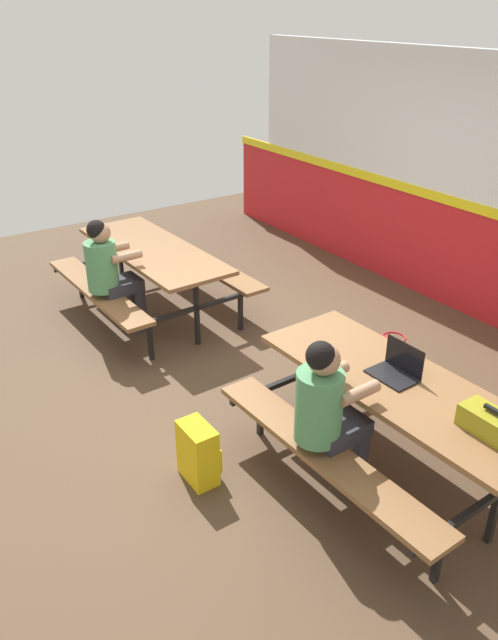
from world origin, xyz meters
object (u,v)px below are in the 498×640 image
object	(u,v)px
picnic_table_left	(153,263)
picnic_table_right	(395,401)
toolbox_grey	(494,425)
student_nearer	(110,269)
tote_bag_bright	(391,360)
laptop_dark	(396,369)
student_further	(328,408)
backpack_dark	(199,453)

from	to	relation	value
picnic_table_left	picnic_table_right	size ratio (longest dim) A/B	1.00
picnic_table_right	toolbox_grey	world-z (taller)	toolbox_grey
toolbox_grey	student_nearer	bearing A→B (deg)	-167.62
toolbox_grey	tote_bag_bright	world-z (taller)	toolbox_grey
tote_bag_bright	laptop_dark	bearing A→B (deg)	-47.05
toolbox_grey	tote_bag_bright	size ratio (longest dim) A/B	0.93
tote_bag_bright	picnic_table_right	bearing A→B (deg)	-46.35
student_nearer	student_further	bearing A→B (deg)	4.60
student_nearer	laptop_dark	bearing A→B (deg)	15.82
picnic_table_left	toolbox_grey	size ratio (longest dim) A/B	5.17
toolbox_grey	student_further	bearing A→B (deg)	-143.44
picnic_table_right	laptop_dark	distance (m)	0.22
laptop_dark	toolbox_grey	bearing A→B (deg)	-1.26
student_further	student_nearer	bearing A→B (deg)	-175.40
laptop_dark	backpack_dark	world-z (taller)	laptop_dark
laptop_dark	student_further	bearing A→B (deg)	-90.27
student_further	laptop_dark	distance (m)	0.60
backpack_dark	picnic_table_left	bearing A→B (deg)	159.80
picnic_table_right	student_nearer	distance (m)	3.09
picnic_table_right	tote_bag_bright	size ratio (longest dim) A/B	4.81
picnic_table_left	student_nearer	bearing A→B (deg)	-70.04
picnic_table_right	tote_bag_bright	bearing A→B (deg)	133.65
laptop_dark	picnic_table_left	bearing A→B (deg)	-174.92
laptop_dark	toolbox_grey	distance (m)	0.78
picnic_table_left	picnic_table_right	world-z (taller)	same
student_nearer	student_further	xyz separation A→B (m)	(2.92, 0.24, 0.00)
tote_bag_bright	backpack_dark	bearing A→B (deg)	-85.24
student_nearer	backpack_dark	distance (m)	2.40
student_nearer	backpack_dark	bearing A→B (deg)	-9.21
student_further	picnic_table_left	bearing A→B (deg)	174.21
laptop_dark	backpack_dark	bearing A→B (deg)	-116.64
picnic_table_left	laptop_dark	bearing A→B (deg)	5.08
picnic_table_left	tote_bag_bright	xyz separation A→B (m)	(2.35, 1.11, -0.38)
laptop_dark	backpack_dark	xyz separation A→B (m)	(-0.60, -1.21, -0.57)
student_further	toolbox_grey	distance (m)	0.97
backpack_dark	tote_bag_bright	bearing A→B (deg)	94.76
student_further	backpack_dark	xyz separation A→B (m)	(-0.60, -0.61, -0.49)
toolbox_grey	picnic_table_left	bearing A→B (deg)	-176.18
toolbox_grey	tote_bag_bright	bearing A→B (deg)	151.29
laptop_dark	toolbox_grey	world-z (taller)	laptop_dark
picnic_table_right	backpack_dark	distance (m)	1.39
picnic_table_left	picnic_table_right	bearing A→B (deg)	4.35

